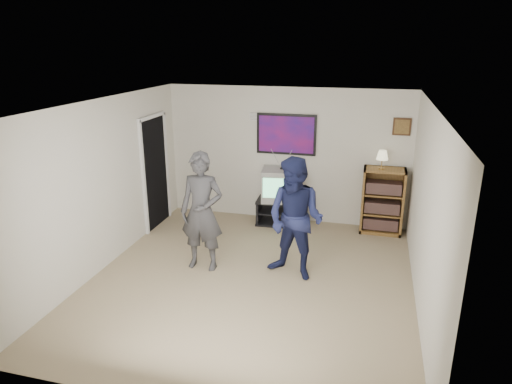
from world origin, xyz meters
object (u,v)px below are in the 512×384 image
at_px(person_tall, 202,212).
at_px(bookshelf, 382,201).
at_px(media_stand, 282,212).
at_px(crt_television, 281,185).
at_px(person_short, 295,219).

bearing_deg(person_tall, bookshelf, 37.94).
bearing_deg(media_stand, crt_television, 176.58).
bearing_deg(crt_television, media_stand, -8.30).
distance_m(bookshelf, person_tall, 3.32).
distance_m(crt_television, bookshelf, 1.82).
height_order(crt_television, bookshelf, bookshelf).
bearing_deg(media_stand, person_tall, -115.21).
xyz_separation_m(media_stand, crt_television, (-0.03, 0.00, 0.53)).
bearing_deg(bookshelf, person_tall, -141.43).
xyz_separation_m(media_stand, bookshelf, (1.78, 0.05, 0.35)).
relative_size(crt_television, person_short, 0.39).
bearing_deg(person_tall, crt_television, 68.30).
distance_m(media_stand, bookshelf, 1.82).
relative_size(media_stand, person_tall, 0.54).
height_order(media_stand, person_short, person_short).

